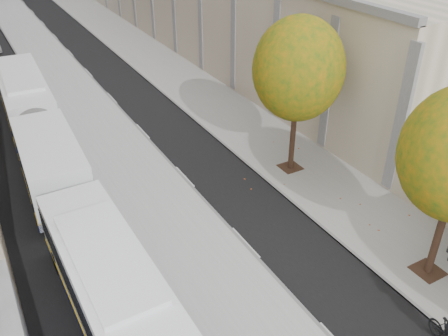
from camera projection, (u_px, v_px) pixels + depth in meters
bus_platform at (84, 108)px, 31.71m from camera, size 4.25×150.00×0.15m
sidewalk at (192, 87)px, 35.08m from camera, size 4.75×150.00×0.08m
tree_d at (298, 69)px, 22.36m from camera, size 4.40×4.40×7.60m
bus_far at (34, 122)px, 26.46m from camera, size 3.21×17.48×2.90m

